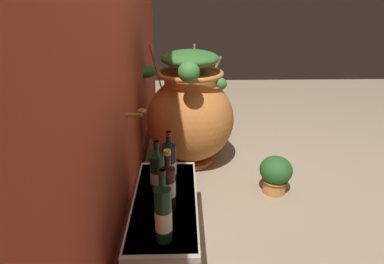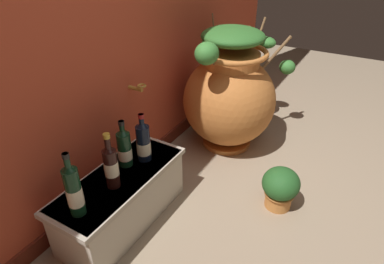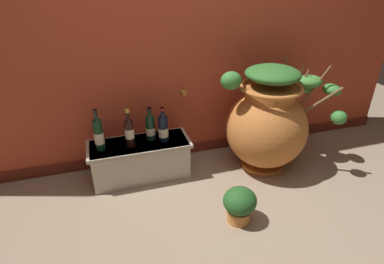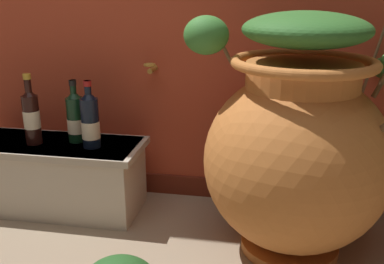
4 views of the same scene
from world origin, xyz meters
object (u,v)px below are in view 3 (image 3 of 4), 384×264
terracotta_urn (268,121)px  potted_shrub (240,204)px  wine_bottle_left (98,133)px  wine_bottle_back (129,131)px  wine_bottle_middle (150,126)px  wine_bottle_right (163,127)px

terracotta_urn → potted_shrub: size_ratio=3.89×
wine_bottle_left → potted_shrub: size_ratio=1.26×
terracotta_urn → wine_bottle_back: terracotta_urn is taller
wine_bottle_middle → wine_bottle_right: bearing=-32.1°
wine_bottle_middle → wine_bottle_right: wine_bottle_right is taller
wine_bottle_left → potted_shrub: (0.88, -0.73, -0.32)m
wine_bottle_middle → wine_bottle_left: bearing=-172.6°
wine_bottle_right → potted_shrub: wine_bottle_right is taller
terracotta_urn → wine_bottle_middle: 1.01m
terracotta_urn → wine_bottle_right: size_ratio=3.55×
wine_bottle_right → wine_bottle_left: bearing=179.3°
wine_bottle_left → wine_bottle_middle: bearing=7.4°
wine_bottle_middle → wine_bottle_back: wine_bottle_back is taller
terracotta_urn → wine_bottle_back: 1.18m
wine_bottle_left → wine_bottle_middle: 0.42m
wine_bottle_back → potted_shrub: 1.02m
wine_bottle_back → terracotta_urn: bearing=-6.2°
wine_bottle_left → wine_bottle_middle: size_ratio=1.20×
terracotta_urn → potted_shrub: 0.84m
terracotta_urn → wine_bottle_middle: bearing=169.1°
wine_bottle_back → potted_shrub: size_ratio=1.17×
wine_bottle_right → wine_bottle_back: wine_bottle_back is taller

